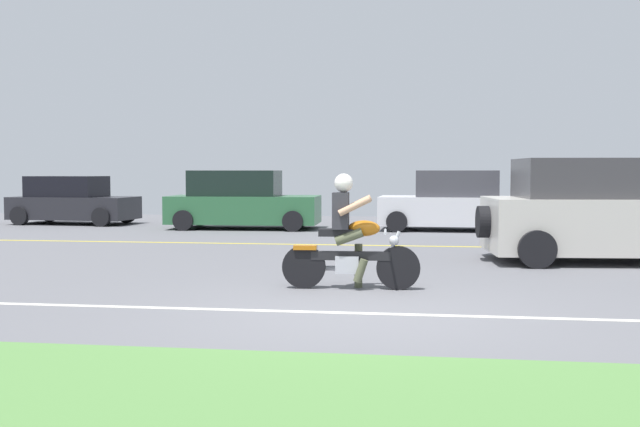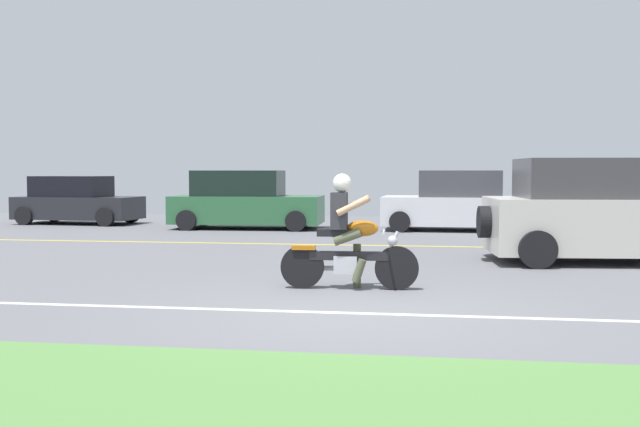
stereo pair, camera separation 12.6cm
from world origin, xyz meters
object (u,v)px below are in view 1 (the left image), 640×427
at_px(parked_car_0, 72,202).
at_px(parked_car_2, 451,203).
at_px(motorcyclist, 350,240).
at_px(suv_nearby, 615,212).
at_px(parked_car_1, 242,202).

xyz_separation_m(parked_car_0, parked_car_2, (11.39, -0.83, 0.07)).
bearing_deg(parked_car_0, parked_car_2, -4.17).
bearing_deg(motorcyclist, suv_nearby, 40.38).
xyz_separation_m(parked_car_1, parked_car_2, (5.81, 0.22, -0.00)).
height_order(suv_nearby, parked_car_1, suv_nearby).
xyz_separation_m(motorcyclist, suv_nearby, (4.37, 3.72, 0.23)).
distance_m(motorcyclist, suv_nearby, 5.74).
height_order(motorcyclist, parked_car_0, motorcyclist).
distance_m(motorcyclist, parked_car_1, 11.02).
xyz_separation_m(motorcyclist, parked_car_2, (1.71, 10.45, 0.09)).
xyz_separation_m(suv_nearby, parked_car_2, (-2.66, 6.74, -0.14)).
bearing_deg(parked_car_1, motorcyclist, -68.14).
relative_size(motorcyclist, parked_car_2, 0.50).
distance_m(suv_nearby, parked_car_1, 10.69).
distance_m(motorcyclist, parked_car_0, 14.87).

